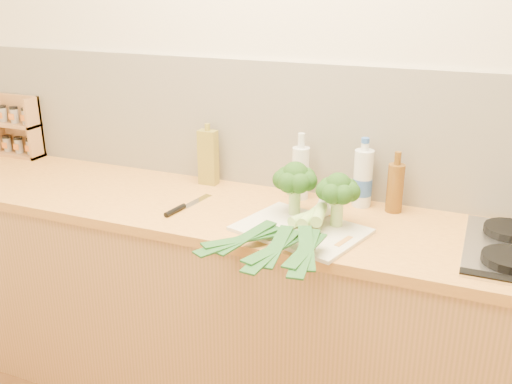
% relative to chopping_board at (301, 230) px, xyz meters
% --- Properties ---
extents(room_shell, '(3.50, 3.50, 3.50)m').
position_rel_chopping_board_xyz_m(room_shell, '(-0.18, 0.41, 0.26)').
color(room_shell, beige).
rests_on(room_shell, ground).
extents(counter, '(3.20, 0.62, 0.90)m').
position_rel_chopping_board_xyz_m(counter, '(-0.18, 0.12, -0.46)').
color(counter, '#B8814D').
rests_on(counter, ground).
extents(chopping_board, '(0.50, 0.43, 0.01)m').
position_rel_chopping_board_xyz_m(chopping_board, '(0.00, 0.00, 0.00)').
color(chopping_board, silver).
rests_on(chopping_board, counter).
extents(broccoli_left, '(0.17, 0.17, 0.21)m').
position_rel_chopping_board_xyz_m(broccoli_left, '(-0.07, 0.12, 0.14)').
color(broccoli_left, '#A0C673').
rests_on(broccoli_left, chopping_board).
extents(broccoli_right, '(0.16, 0.16, 0.20)m').
position_rel_chopping_board_xyz_m(broccoli_right, '(0.11, 0.07, 0.14)').
color(broccoli_right, '#A0C673').
rests_on(broccoli_right, chopping_board).
extents(leek_front, '(0.34, 0.58, 0.04)m').
position_rel_chopping_board_xyz_m(leek_front, '(-0.04, -0.03, 0.03)').
color(leek_front, white).
rests_on(leek_front, chopping_board).
extents(leek_mid, '(0.12, 0.62, 0.04)m').
position_rel_chopping_board_xyz_m(leek_mid, '(0.02, -0.08, 0.05)').
color(leek_mid, white).
rests_on(leek_mid, chopping_board).
extents(leek_back, '(0.16, 0.65, 0.04)m').
position_rel_chopping_board_xyz_m(leek_back, '(0.07, -0.07, 0.07)').
color(leek_back, white).
rests_on(leek_back, chopping_board).
extents(chefs_knife, '(0.07, 0.29, 0.02)m').
position_rel_chopping_board_xyz_m(chefs_knife, '(-0.50, 0.01, 0.00)').
color(chefs_knife, silver).
rests_on(chefs_knife, counter).
extents(spice_rack, '(0.26, 0.10, 0.31)m').
position_rel_chopping_board_xyz_m(spice_rack, '(-1.63, 0.36, 0.13)').
color(spice_rack, '#A37346').
rests_on(spice_rack, counter).
extents(oil_tin, '(0.08, 0.05, 0.27)m').
position_rel_chopping_board_xyz_m(oil_tin, '(-0.54, 0.33, 0.12)').
color(oil_tin, olive).
rests_on(oil_tin, counter).
extents(glass_bottle, '(0.07, 0.07, 0.28)m').
position_rel_chopping_board_xyz_m(glass_bottle, '(-0.11, 0.32, 0.11)').
color(glass_bottle, silver).
rests_on(glass_bottle, counter).
extents(amber_bottle, '(0.06, 0.06, 0.24)m').
position_rel_chopping_board_xyz_m(amber_bottle, '(0.27, 0.32, 0.09)').
color(amber_bottle, brown).
rests_on(amber_bottle, counter).
extents(water_bottle, '(0.08, 0.08, 0.26)m').
position_rel_chopping_board_xyz_m(water_bottle, '(0.14, 0.33, 0.10)').
color(water_bottle, silver).
rests_on(water_bottle, counter).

